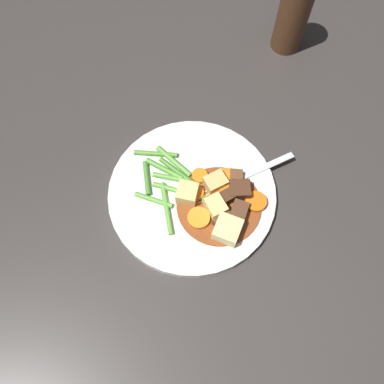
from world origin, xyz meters
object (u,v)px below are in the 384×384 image
object	(u,v)px
carrot_slice_1	(229,188)
fork	(241,178)
potato_chunk_3	(185,192)
meat_chunk_1	(225,198)
carrot_slice_5	(256,202)
carrot_slice_3	(196,193)
carrot_slice_4	(224,178)
potato_chunk_2	(216,206)
carrot_slice_2	(199,218)
meat_chunk_2	(240,190)
meat_chunk_0	(236,176)
carrot_slice_0	(221,192)
pepper_mill	(293,15)
dinner_plate	(192,194)
meat_chunk_4	(224,220)
potato_chunk_0	(227,230)
potato_chunk_1	(215,183)
carrot_slice_6	(200,176)
meat_chunk_3	(239,211)

from	to	relation	value
carrot_slice_1	fork	size ratio (longest dim) A/B	0.20
carrot_slice_1	potato_chunk_3	xyz separation A→B (m)	(-0.05, -0.05, 0.01)
meat_chunk_1	fork	bearing A→B (deg)	95.26
carrot_slice_5	fork	bearing A→B (deg)	154.69
carrot_slice_3	carrot_slice_4	distance (m)	0.05
potato_chunk_2	carrot_slice_5	bearing A→B (deg)	50.12
carrot_slice_2	meat_chunk_2	size ratio (longest dim) A/B	1.08
carrot_slice_3	meat_chunk_0	bearing A→B (deg)	65.14
potato_chunk_2	potato_chunk_3	world-z (taller)	same
carrot_slice_5	potato_chunk_2	distance (m)	0.06
carrot_slice_0	potato_chunk_3	xyz separation A→B (m)	(-0.04, -0.04, 0.01)
carrot_slice_1	meat_chunk_0	world-z (taller)	meat_chunk_0
pepper_mill	dinner_plate	bearing A→B (deg)	-78.73
carrot_slice_0	carrot_slice_2	bearing A→B (deg)	-87.72
meat_chunk_1	meat_chunk_4	distance (m)	0.03
dinner_plate	potato_chunk_0	size ratio (longest dim) A/B	6.84
carrot_slice_1	potato_chunk_1	distance (m)	0.02
carrot_slice_6	carrot_slice_1	bearing A→B (deg)	16.34
dinner_plate	carrot_slice_4	world-z (taller)	carrot_slice_4
carrot_slice_2	carrot_slice_3	xyz separation A→B (m)	(-0.03, 0.03, -0.00)
carrot_slice_0	meat_chunk_2	world-z (taller)	meat_chunk_2
carrot_slice_1	carrot_slice_3	bearing A→B (deg)	-130.06
meat_chunk_0	meat_chunk_1	distance (m)	0.04
carrot_slice_2	potato_chunk_2	xyz separation A→B (m)	(0.01, 0.03, 0.01)
carrot_slice_6	potato_chunk_1	size ratio (longest dim) A/B	0.77
fork	meat_chunk_3	bearing A→B (deg)	-56.24
dinner_plate	carrot_slice_2	distance (m)	0.05
carrot_slice_2	carrot_slice_3	bearing A→B (deg)	135.95
carrot_slice_5	meat_chunk_3	size ratio (longest dim) A/B	1.18
dinner_plate	meat_chunk_3	world-z (taller)	meat_chunk_3
carrot_slice_3	potato_chunk_1	distance (m)	0.03
carrot_slice_0	meat_chunk_1	world-z (taller)	meat_chunk_1
potato_chunk_2	fork	bearing A→B (deg)	92.64
potato_chunk_1	meat_chunk_3	xyz separation A→B (m)	(0.06, -0.01, -0.00)
potato_chunk_1	meat_chunk_4	size ratio (longest dim) A/B	1.15
potato_chunk_3	fork	distance (m)	0.09
carrot_slice_0	carrot_slice_4	size ratio (longest dim) A/B	1.09
carrot_slice_6	meat_chunk_2	bearing A→B (deg)	16.66
carrot_slice_1	potato_chunk_0	size ratio (longest dim) A/B	0.89
carrot_slice_4	potato_chunk_2	xyz separation A→B (m)	(0.02, -0.05, 0.01)
dinner_plate	fork	world-z (taller)	fork
dinner_plate	potato_chunk_1	size ratio (longest dim) A/B	8.09
potato_chunk_2	dinner_plate	bearing A→B (deg)	-177.78
potato_chunk_0	carrot_slice_4	bearing A→B (deg)	131.32
meat_chunk_3	carrot_slice_6	bearing A→B (deg)	174.91
carrot_slice_1	carrot_slice_6	distance (m)	0.05
pepper_mill	meat_chunk_1	bearing A→B (deg)	-70.37
meat_chunk_2	meat_chunk_4	size ratio (longest dim) A/B	1.11
potato_chunk_0	carrot_slice_5	bearing A→B (deg)	86.87
carrot_slice_6	dinner_plate	bearing A→B (deg)	-75.62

